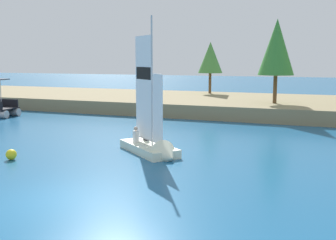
{
  "coord_description": "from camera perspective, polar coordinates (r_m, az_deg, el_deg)",
  "views": [
    {
      "loc": [
        8.01,
        -10.3,
        4.42
      ],
      "look_at": [
        0.08,
        9.94,
        1.2
      ],
      "focal_mm": 43.69,
      "sensor_mm": 36.0,
      "label": 1
    }
  ],
  "objects": [
    {
      "name": "shoreline_tree_midleft",
      "position": [
        32.57,
        14.92,
        9.78
      ],
      "size": [
        2.73,
        2.73,
        6.42
      ],
      "color": "brown",
      "rests_on": "shore_bank"
    },
    {
      "name": "ground_plane",
      "position": [
        13.78,
        -15.86,
        -10.61
      ],
      "size": [
        200.0,
        200.0,
        0.0
      ],
      "primitive_type": "plane",
      "color": "#195684"
    },
    {
      "name": "sailboat",
      "position": [
        19.0,
        -1.81,
        -3.53
      ],
      "size": [
        4.08,
        3.7,
        6.85
      ],
      "rotation": [
        0.0,
        0.0,
        -0.69
      ],
      "color": "silver",
      "rests_on": "ground"
    },
    {
      "name": "channel_buoy",
      "position": [
        19.51,
        -21.03,
        -4.52
      ],
      "size": [
        0.48,
        0.48,
        0.48
      ],
      "primitive_type": "sphere",
      "color": "yellow",
      "rests_on": "ground"
    },
    {
      "name": "shore_bank",
      "position": [
        36.34,
        8.53,
        2.19
      ],
      "size": [
        80.0,
        13.29,
        1.07
      ],
      "primitive_type": "cube",
      "color": "#897A56",
      "rests_on": "ground"
    },
    {
      "name": "shoreline_tree_left",
      "position": [
        41.08,
        5.93,
        8.65
      ],
      "size": [
        2.43,
        2.43,
        5.09
      ],
      "color": "brown",
      "rests_on": "shore_bank"
    }
  ]
}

